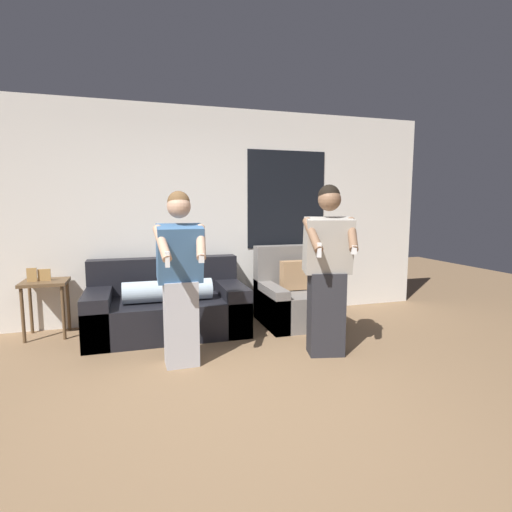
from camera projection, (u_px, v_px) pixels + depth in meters
ground_plane at (254, 418)px, 2.78m from camera, size 14.00×14.00×0.00m
wall_back at (197, 215)px, 5.12m from camera, size 6.47×0.07×2.70m
couch at (167, 307)px, 4.64m from camera, size 1.77×0.96×0.84m
armchair at (295, 298)px, 5.03m from camera, size 0.87×0.89×0.95m
side_table at (45, 290)px, 4.46m from camera, size 0.48×0.43×0.79m
person_left at (180, 279)px, 3.61m from camera, size 0.47×0.50×1.60m
person_right at (327, 271)px, 3.87m from camera, size 0.52×0.56×1.67m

